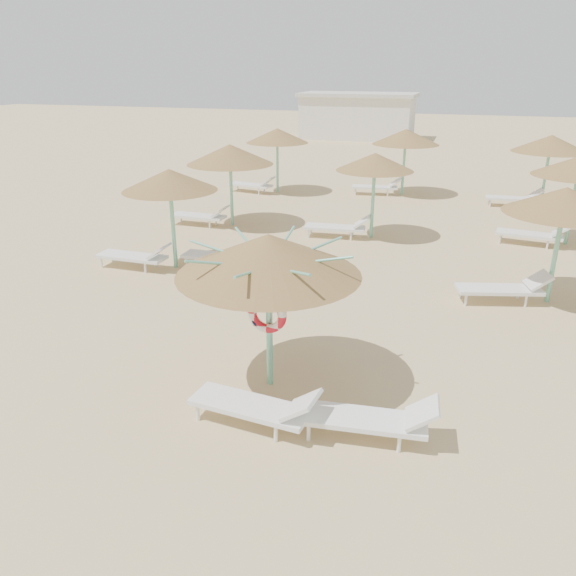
% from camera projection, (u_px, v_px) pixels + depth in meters
% --- Properties ---
extents(ground, '(120.00, 120.00, 0.00)m').
position_uv_depth(ground, '(294.00, 389.00, 9.53)').
color(ground, tan).
rests_on(ground, ground).
extents(main_palapa, '(2.99, 2.99, 2.68)m').
position_uv_depth(main_palapa, '(268.00, 256.00, 8.85)').
color(main_palapa, '#71C5A6').
rests_on(main_palapa, ground).
extents(lounger_main_a, '(2.05, 0.79, 0.73)m').
position_uv_depth(lounger_main_a, '(258.00, 406.00, 8.44)').
color(lounger_main_a, white).
rests_on(lounger_main_a, ground).
extents(lounger_main_b, '(2.02, 0.79, 0.72)m').
position_uv_depth(lounger_main_b, '(373.00, 418.00, 8.15)').
color(lounger_main_b, white).
rests_on(lounger_main_b, ground).
extents(palapa_field, '(19.46, 14.26, 2.72)m').
position_uv_depth(palapa_field, '(429.00, 162.00, 17.51)').
color(palapa_field, '#71C5A6').
rests_on(palapa_field, ground).
extents(service_hut, '(8.40, 4.40, 3.25)m').
position_uv_depth(service_hut, '(358.00, 116.00, 41.58)').
color(service_hut, silver).
rests_on(service_hut, ground).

